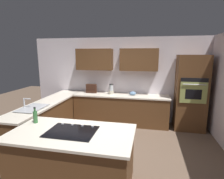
# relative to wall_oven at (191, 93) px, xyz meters

# --- Properties ---
(ground_plane) EXTENTS (14.00, 14.00, 0.00)m
(ground_plane) POSITION_rel_wall_oven_xyz_m (1.85, 1.72, -1.04)
(ground_plane) COLOR brown
(wall_back) EXTENTS (6.00, 0.44, 2.60)m
(wall_back) POSITION_rel_wall_oven_xyz_m (1.91, -0.33, 0.41)
(wall_back) COLOR silver
(wall_back) RESTS_ON ground
(lower_cabinets_back) EXTENTS (2.80, 0.60, 0.86)m
(lower_cabinets_back) POSITION_rel_wall_oven_xyz_m (1.95, -0.00, -0.61)
(lower_cabinets_back) COLOR brown
(lower_cabinets_back) RESTS_ON ground
(countertop_back) EXTENTS (2.84, 0.64, 0.04)m
(countertop_back) POSITION_rel_wall_oven_xyz_m (1.95, -0.00, -0.16)
(countertop_back) COLOR silver
(countertop_back) RESTS_ON lower_cabinets_back
(lower_cabinets_side) EXTENTS (0.60, 2.90, 0.86)m
(lower_cabinets_side) POSITION_rel_wall_oven_xyz_m (3.67, 1.17, -0.61)
(lower_cabinets_side) COLOR brown
(lower_cabinets_side) RESTS_ON ground
(countertop_side) EXTENTS (0.64, 2.94, 0.04)m
(countertop_side) POSITION_rel_wall_oven_xyz_m (3.67, 1.17, -0.16)
(countertop_side) COLOR silver
(countertop_side) RESTS_ON lower_cabinets_side
(island_base) EXTENTS (1.87, 0.98, 0.86)m
(island_base) POSITION_rel_wall_oven_xyz_m (2.29, 2.74, -0.61)
(island_base) COLOR brown
(island_base) RESTS_ON ground
(island_top) EXTENTS (1.95, 1.06, 0.04)m
(island_top) POSITION_rel_wall_oven_xyz_m (2.29, 2.74, -0.16)
(island_top) COLOR silver
(island_top) RESTS_ON island_base
(wall_oven) EXTENTS (0.80, 0.66, 2.08)m
(wall_oven) POSITION_rel_wall_oven_xyz_m (0.00, 0.00, 0.00)
(wall_oven) COLOR brown
(wall_oven) RESTS_ON ground
(sink_unit) EXTENTS (0.46, 0.70, 0.23)m
(sink_unit) POSITION_rel_wall_oven_xyz_m (3.68, 1.77, -0.12)
(sink_unit) COLOR #515456
(sink_unit) RESTS_ON countertop_side
(cooktop) EXTENTS (0.76, 0.56, 0.03)m
(cooktop) POSITION_rel_wall_oven_xyz_m (2.29, 2.74, -0.13)
(cooktop) COLOR black
(cooktop) RESTS_ON island_top
(blender) EXTENTS (0.15, 0.15, 0.31)m
(blender) POSITION_rel_wall_oven_xyz_m (2.25, -0.05, -0.01)
(blender) COLOR beige
(blender) RESTS_ON countertop_back
(mixing_bowl) EXTENTS (0.19, 0.19, 0.11)m
(mixing_bowl) POSITION_rel_wall_oven_xyz_m (1.60, -0.05, -0.09)
(mixing_bowl) COLOR #668CB2
(mixing_bowl) RESTS_ON countertop_back
(spice_rack) EXTENTS (0.33, 0.11, 0.28)m
(spice_rack) POSITION_rel_wall_oven_xyz_m (2.90, -0.08, -0.00)
(spice_rack) COLOR #381E14
(spice_rack) RESTS_ON countertop_back
(oil_bottle) EXTENTS (0.07, 0.07, 0.29)m
(oil_bottle) POSITION_rel_wall_oven_xyz_m (3.08, 2.52, -0.03)
(oil_bottle) COLOR #336B38
(oil_bottle) RESTS_ON island_top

